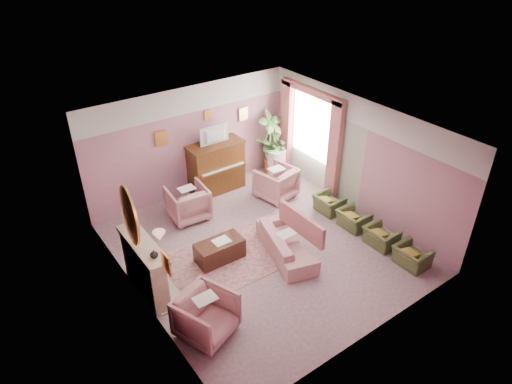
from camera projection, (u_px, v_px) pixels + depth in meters
floor at (262, 247)px, 9.95m from camera, size 5.50×6.00×0.01m
ceiling at (263, 129)px, 8.49m from camera, size 5.50×6.00×0.01m
wall_back at (191, 141)px, 11.30m from camera, size 5.50×0.02×2.80m
wall_front at (377, 274)px, 7.14m from camera, size 5.50×0.02×2.80m
wall_left at (135, 241)px, 7.85m from camera, size 0.02×6.00×2.80m
wall_right at (358, 157)px, 10.59m from camera, size 0.02×6.00×2.80m
picture_rail_band at (188, 100)px, 10.73m from camera, size 5.50×0.01×0.65m
stripe_panel at (319, 149)px, 11.65m from camera, size 0.01×3.00×2.15m
fireplace_surround at (145, 269)px, 8.51m from camera, size 0.30×1.40×1.10m
fireplace_inset at (151, 273)px, 8.64m from camera, size 0.18×0.72×0.68m
fire_ember at (154, 280)px, 8.75m from camera, size 0.06×0.54×0.10m
mantel_shelf at (142, 245)px, 8.23m from camera, size 0.40×1.55×0.07m
hearth at (158, 286)px, 8.89m from camera, size 0.55×1.50×0.02m
mirror_frame at (130, 216)px, 7.81m from camera, size 0.04×0.72×1.20m
mirror_glass at (131, 216)px, 7.82m from camera, size 0.01×0.60×1.06m
sconce_shade at (159, 236)px, 7.02m from camera, size 0.20×0.20×0.16m
piano at (216, 167)px, 11.72m from camera, size 1.40×0.60×1.30m
piano_keyshelf at (224, 170)px, 11.44m from camera, size 1.30×0.12×0.06m
piano_keys at (223, 169)px, 11.42m from camera, size 1.20×0.08×0.02m
piano_top at (215, 144)px, 11.37m from camera, size 1.45×0.65×0.04m
television at (216, 134)px, 11.19m from camera, size 0.80×0.12×0.48m
print_back_left at (161, 138)px, 10.71m from camera, size 0.30×0.03×0.38m
print_back_right at (243, 114)px, 11.84m from camera, size 0.26×0.03×0.34m
print_back_mid at (208, 115)px, 11.21m from camera, size 0.22×0.03×0.26m
print_left_wall at (166, 263)px, 6.87m from camera, size 0.03×0.28×0.36m
window_blind at (313, 124)px, 11.48m from camera, size 0.03×1.40×1.80m
curtain_left at (334, 152)px, 11.01m from camera, size 0.16×0.34×2.60m
curtain_right at (287, 127)px, 12.29m from camera, size 0.16×0.34×2.60m
pelmet at (312, 92)px, 10.99m from camera, size 0.16×2.20×0.16m
mantel_plant at (130, 222)px, 8.53m from camera, size 0.16×0.16×0.28m
mantel_vase at (154, 254)px, 7.83m from camera, size 0.16×0.16×0.16m
area_rug at (223, 261)px, 9.56m from camera, size 2.54×1.85×0.01m
coffee_table at (220, 250)px, 9.50m from camera, size 1.01×0.52×0.45m
table_paper at (221, 241)px, 9.41m from camera, size 0.35×0.28×0.01m
sofa at (286, 239)px, 9.59m from camera, size 0.61×1.83×0.74m
sofa_throw at (301, 224)px, 9.67m from camera, size 0.09×1.39×0.51m
floral_armchair_left at (188, 201)px, 10.70m from camera, size 0.87×0.87×0.91m
floral_armchair_right at (276, 181)px, 11.51m from camera, size 0.87×0.87×0.91m
floral_armchair_front at (206, 314)px, 7.69m from camera, size 0.87×0.87×0.91m
olive_chair_a at (412, 254)px, 9.30m from camera, size 0.47×0.68×0.58m
olive_chair_b at (381, 234)px, 9.87m from camera, size 0.47×0.68×0.58m
olive_chair_c at (354, 217)px, 10.44m from camera, size 0.47×0.68×0.58m
olive_chair_d at (329, 201)px, 11.01m from camera, size 0.47×0.68×0.58m
side_table at (276, 161)px, 12.65m from camera, size 0.52×0.52×0.70m
side_plant_big at (277, 144)px, 12.38m from camera, size 0.30×0.30×0.34m
side_plant_small at (283, 146)px, 12.39m from camera, size 0.16×0.16×0.28m
palm_pot at (270, 166)px, 12.79m from camera, size 0.34×0.34×0.34m
palm_plant at (271, 137)px, 12.33m from camera, size 0.76×0.76×1.44m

